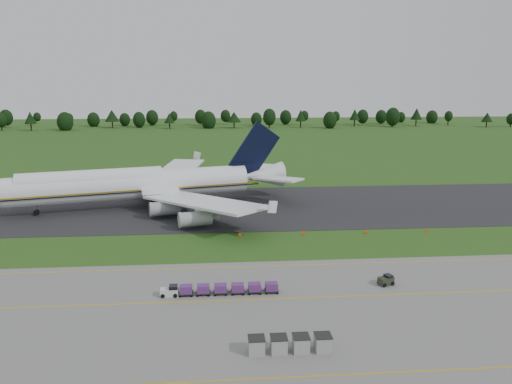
{
  "coord_description": "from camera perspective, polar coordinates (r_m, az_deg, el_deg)",
  "views": [
    {
      "loc": [
        -2.43,
        -83.39,
        28.67
      ],
      "look_at": [
        4.39,
        2.0,
        9.31
      ],
      "focal_mm": 35.0,
      "sensor_mm": 36.0,
      "label": 1
    }
  ],
  "objects": [
    {
      "name": "ground",
      "position": [
        88.22,
        -2.75,
        -6.24
      ],
      "size": [
        600.0,
        600.0,
        0.0
      ],
      "primitive_type": "plane",
      "color": "#254B16",
      "rests_on": "ground"
    },
    {
      "name": "apron",
      "position": [
        57.15,
        -1.58,
        -17.35
      ],
      "size": [
        300.0,
        52.0,
        0.06
      ],
      "primitive_type": "cube",
      "color": "slate",
      "rests_on": "ground"
    },
    {
      "name": "taxiway",
      "position": [
        115.04,
        -3.21,
        -1.69
      ],
      "size": [
        300.0,
        40.0,
        0.08
      ],
      "primitive_type": "cube",
      "color": "black",
      "rests_on": "ground"
    },
    {
      "name": "apron_markings",
      "position": [
        63.3,
        -1.93,
        -14.14
      ],
      "size": [
        300.0,
        30.2,
        0.01
      ],
      "color": "#C49F0B",
      "rests_on": "apron"
    },
    {
      "name": "tree_line",
      "position": [
        303.36,
        -6.87,
        8.41
      ],
      "size": [
        528.19,
        22.06,
        11.94
      ],
      "color": "black",
      "rests_on": "ground"
    },
    {
      "name": "aircraft",
      "position": [
        116.52,
        -13.22,
        0.89
      ],
      "size": [
        67.72,
        64.03,
        19.0
      ],
      "color": "white",
      "rests_on": "ground"
    },
    {
      "name": "baggage_train",
      "position": [
        69.32,
        -4.33,
        -10.99
      ],
      "size": [
        16.05,
        1.46,
        1.4
      ],
      "color": "silver",
      "rests_on": "apron"
    },
    {
      "name": "utility_cart",
      "position": [
        74.49,
        14.61,
        -9.82
      ],
      "size": [
        2.38,
        1.89,
        1.14
      ],
      "color": "#252C1E",
      "rests_on": "apron"
    },
    {
      "name": "uld_row",
      "position": [
        56.04,
        3.89,
        -16.93
      ],
      "size": [
        9.02,
        1.82,
        1.8
      ],
      "color": "#959595",
      "rests_on": "apron"
    },
    {
      "name": "edge_markers",
      "position": [
        96.11,
        9.0,
        -4.61
      ],
      "size": [
        36.62,
        0.3,
        0.6
      ],
      "color": "#F64707",
      "rests_on": "ground"
    }
  ]
}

